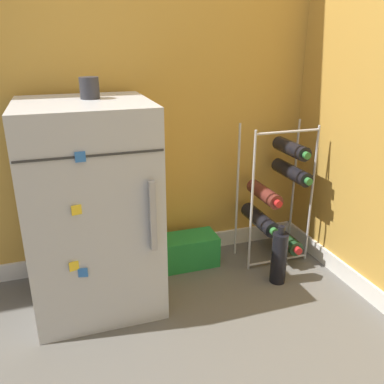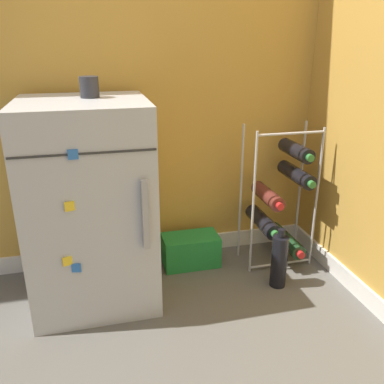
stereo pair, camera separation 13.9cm
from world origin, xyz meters
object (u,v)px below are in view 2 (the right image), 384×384
mini_fridge (91,205)px  fridge_top_cup (89,87)px  soda_box (191,250)px  wine_rack (281,201)px  loose_bottle_floor (279,261)px

mini_fridge → fridge_top_cup: bearing=56.4°
soda_box → fridge_top_cup: size_ratio=3.42×
wine_rack → fridge_top_cup: 1.09m
fridge_top_cup → loose_bottle_floor: 1.16m
wine_rack → loose_bottle_floor: bearing=-114.1°
mini_fridge → wine_rack: mini_fridge is taller
wine_rack → loose_bottle_floor: (-0.10, -0.23, -0.21)m
loose_bottle_floor → soda_box: bearing=140.7°
wine_rack → fridge_top_cup: (-0.91, -0.03, 0.60)m
wine_rack → loose_bottle_floor: wine_rack is taller
mini_fridge → loose_bottle_floor: bearing=-9.9°
wine_rack → soda_box: (-0.47, 0.06, -0.26)m
loose_bottle_floor → fridge_top_cup: bearing=165.8°
mini_fridge → wine_rack: 0.96m
mini_fridge → wine_rack: (0.95, 0.08, -0.11)m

